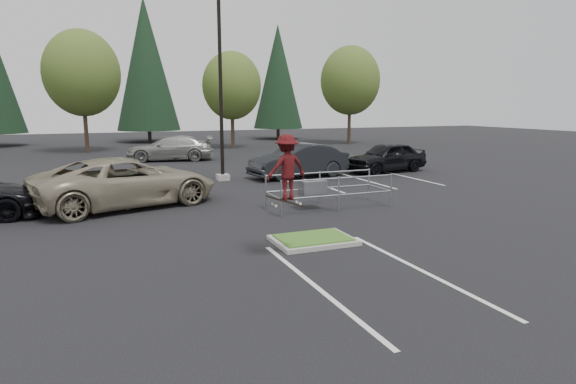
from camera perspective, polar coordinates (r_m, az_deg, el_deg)
name	(u,v)px	position (r m, az deg, el deg)	size (l,w,h in m)	color
ground	(313,242)	(13.53, 2.99, -5.98)	(120.00, 120.00, 0.00)	black
grass_median	(313,240)	(13.50, 3.00, -5.66)	(2.20, 1.60, 0.16)	#9F9B94
stall_lines	(215,205)	(18.65, -8.67, -1.54)	(22.62, 17.60, 0.01)	silver
light_pole	(221,89)	(24.52, -7.98, 11.99)	(0.70, 0.60, 10.12)	#9F9B94
decid_b	(82,76)	(42.35, -23.24, 12.52)	(5.89, 5.89, 9.64)	#38281C
decid_c	(232,88)	(43.18, -6.70, 12.16)	(5.12, 5.12, 8.38)	#38281C
decid_d	(350,83)	(48.26, 7.34, 12.72)	(5.76, 5.76, 9.43)	#38281C
conif_b	(146,64)	(52.71, -16.47, 14.29)	(6.38, 6.38, 14.50)	#38281C
conif_c	(278,77)	(54.93, -1.20, 13.47)	(5.50, 5.50, 12.50)	#38281C
cart_corral	(317,187)	(17.70, 3.40, 0.55)	(4.50, 1.64, 1.27)	gray
skateboarder	(287,168)	(11.69, -0.17, 2.87)	(1.11, 0.74, 1.84)	black
car_l_tan	(125,182)	(19.00, -18.71, 1.10)	(3.09, 6.70, 1.86)	gray
car_r_charc	(299,161)	(25.49, 1.27, 3.73)	(1.86, 5.34, 1.76)	black
car_r_black	(387,157)	(28.11, 11.65, 4.07)	(2.00, 4.97, 1.70)	black
car_far_silver	(171,148)	(34.24, -13.69, 5.07)	(2.37, 5.83, 1.69)	#969792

